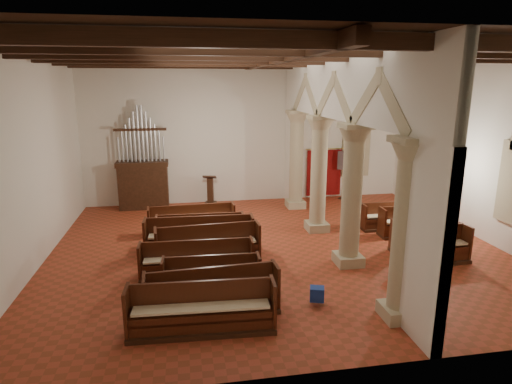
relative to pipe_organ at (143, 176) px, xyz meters
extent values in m
plane|color=#9F3922|center=(4.50, -5.50, -1.37)|extent=(14.00, 14.00, 0.00)
plane|color=#312010|center=(4.50, -5.50, 4.63)|extent=(14.00, 14.00, 0.00)
cube|color=white|center=(4.50, 0.50, 1.63)|extent=(14.00, 0.02, 6.00)
cube|color=white|center=(4.50, -11.50, 1.63)|extent=(14.00, 0.02, 6.00)
cube|color=white|center=(-2.50, -5.50, 1.63)|extent=(0.02, 12.00, 6.00)
cube|color=white|center=(11.50, -5.50, 1.63)|extent=(0.02, 12.00, 6.00)
cube|color=tan|center=(6.30, -10.00, -1.22)|extent=(0.75, 0.75, 0.30)
cylinder|color=tan|center=(6.30, -10.00, 0.58)|extent=(0.56, 0.56, 3.30)
cube|color=tan|center=(6.30, -7.00, -1.22)|extent=(0.75, 0.75, 0.30)
cylinder|color=tan|center=(6.30, -7.00, 0.58)|extent=(0.56, 0.56, 3.30)
cube|color=tan|center=(6.30, -4.00, -1.22)|extent=(0.75, 0.75, 0.30)
cylinder|color=tan|center=(6.30, -4.00, 0.58)|extent=(0.56, 0.56, 3.30)
cube|color=tan|center=(6.30, -1.00, -1.22)|extent=(0.75, 0.75, 0.30)
cylinder|color=tan|center=(6.30, -1.00, 0.58)|extent=(0.56, 0.56, 3.30)
cube|color=white|center=(6.30, -5.50, 3.66)|extent=(0.25, 11.90, 1.93)
cube|color=#367B5A|center=(11.48, -3.00, 0.83)|extent=(0.03, 1.00, 2.20)
cube|color=#367B5A|center=(9.50, 0.48, 0.83)|extent=(1.00, 0.03, 2.20)
cube|color=#3E2114|center=(0.00, 0.00, -0.47)|extent=(2.00, 0.80, 1.80)
cube|color=#3E2114|center=(0.00, 0.00, 0.53)|extent=(2.10, 0.85, 0.20)
cube|color=#3C2713|center=(2.77, 0.00, -1.32)|extent=(0.58, 0.58, 0.11)
cube|color=#3C2713|center=(2.77, 0.00, -0.77)|extent=(0.28, 0.28, 1.19)
cube|color=#3C2713|center=(2.77, -0.09, -0.12)|extent=(0.62, 0.53, 0.21)
cube|color=#A01113|center=(8.00, 0.42, -0.22)|extent=(1.60, 0.06, 2.10)
cylinder|color=gold|center=(8.00, 0.40, 0.88)|extent=(1.80, 0.04, 0.04)
cone|color=#3E2114|center=(8.75, -0.01, -1.31)|extent=(0.35, 0.35, 0.12)
cylinder|color=gold|center=(8.75, -0.01, -0.19)|extent=(0.04, 0.04, 2.37)
cylinder|color=gold|center=(8.75, -0.01, 0.90)|extent=(0.21, 0.67, 0.03)
cube|color=navy|center=(8.75, -0.03, 0.40)|extent=(0.53, 0.16, 0.84)
cube|color=navy|center=(4.69, -9.10, -1.10)|extent=(0.40, 0.36, 0.33)
cube|color=navy|center=(3.62, -8.52, -1.10)|extent=(0.42, 0.38, 0.34)
cube|color=#16339B|center=(3.48, -5.64, -1.10)|extent=(0.39, 0.33, 0.34)
cylinder|color=white|center=(2.82, -9.50, -1.21)|extent=(0.91, 0.19, 0.09)
cylinder|color=silver|center=(2.20, -8.75, -1.21)|extent=(0.89, 0.30, 0.09)
cube|color=#3E2114|center=(1.94, -9.80, -1.32)|extent=(3.13, 0.87, 0.10)
cube|color=#4F2411|center=(1.94, -9.85, -1.04)|extent=(2.97, 0.55, 0.46)
cube|color=#4F2411|center=(1.94, -9.62, -0.78)|extent=(2.95, 0.22, 0.97)
cube|color=#4F2411|center=(0.43, -9.78, -0.78)|extent=(0.10, 0.62, 0.97)
cube|color=#4F2411|center=(3.46, -9.78, -0.78)|extent=(0.10, 0.62, 0.97)
cube|color=#FFEEBC|center=(1.94, -9.85, -0.78)|extent=(2.85, 0.51, 0.05)
cube|color=#3E2114|center=(2.22, -9.14, -1.32)|extent=(3.06, 0.88, 0.10)
cube|color=#502711|center=(2.22, -9.19, -1.04)|extent=(2.89, 0.57, 0.46)
cube|color=#502711|center=(2.22, -8.96, -0.78)|extent=(2.87, 0.23, 0.97)
cube|color=#502711|center=(0.74, -9.12, -0.78)|extent=(0.11, 0.62, 0.97)
cube|color=#502711|center=(3.69, -9.12, -0.78)|extent=(0.11, 0.62, 0.97)
cube|color=#FFEEBC|center=(2.22, -9.19, -0.78)|extent=(2.77, 0.52, 0.05)
cube|color=#3E2114|center=(2.26, -8.13, -1.33)|extent=(2.45, 0.74, 0.09)
cube|color=#4D1310|center=(2.26, -8.18, -1.07)|extent=(2.29, 0.46, 0.41)
cube|color=#4D1310|center=(2.26, -7.97, -0.85)|extent=(2.27, 0.16, 0.87)
cube|color=#4D1310|center=(1.09, -8.11, -0.85)|extent=(0.09, 0.55, 0.87)
cube|color=#4D1310|center=(3.44, -8.11, -0.85)|extent=(0.09, 0.55, 0.87)
cube|color=#FFEEBC|center=(2.26, -8.18, -0.85)|extent=(2.19, 0.42, 0.05)
cube|color=#3E2114|center=(1.94, -7.08, -1.32)|extent=(3.09, 0.75, 0.09)
cube|color=#43170E|center=(1.94, -7.12, -1.07)|extent=(2.93, 0.47, 0.42)
cube|color=#43170E|center=(1.94, -6.91, -0.83)|extent=(2.92, 0.16, 0.89)
cube|color=#43170E|center=(0.44, -7.06, -0.83)|extent=(0.08, 0.57, 0.89)
cube|color=#43170E|center=(3.44, -7.06, -0.83)|extent=(0.08, 0.57, 0.89)
cube|color=#FFEEBC|center=(1.94, -7.12, -0.83)|extent=(2.81, 0.43, 0.05)
cube|color=#3E2114|center=(2.30, -6.19, -1.32)|extent=(3.07, 0.93, 0.11)
cube|color=#441C0E|center=(2.30, -6.24, -1.03)|extent=(2.90, 0.60, 0.48)
cube|color=#441C0E|center=(2.30, -5.99, -0.76)|extent=(2.88, 0.25, 1.01)
cube|color=#441C0E|center=(0.82, -6.16, -0.76)|extent=(0.11, 0.64, 1.01)
cube|color=#441C0E|center=(3.79, -6.16, -0.76)|extent=(0.11, 0.64, 1.01)
cube|color=#FFEEBC|center=(2.30, -6.24, -0.76)|extent=(2.79, 0.55, 0.05)
cube|color=#3E2114|center=(2.09, -5.37, -1.32)|extent=(3.37, 0.87, 0.11)
cube|color=#501C11|center=(2.09, -5.42, -1.02)|extent=(3.21, 0.54, 0.48)
cube|color=#501C11|center=(2.09, -5.17, -0.76)|extent=(3.19, 0.19, 1.01)
cube|color=#501C11|center=(0.45, -5.34, -0.76)|extent=(0.10, 0.64, 1.01)
cube|color=#501C11|center=(3.72, -5.34, -0.76)|extent=(0.10, 0.64, 1.01)
cube|color=#FFEEBC|center=(2.09, -5.42, -0.76)|extent=(3.08, 0.50, 0.05)
cube|color=#3E2114|center=(2.14, -4.59, -1.32)|extent=(2.89, 0.75, 0.09)
cube|color=#42150E|center=(2.14, -4.64, -1.07)|extent=(2.73, 0.46, 0.42)
cube|color=#42150E|center=(2.14, -4.43, -0.84)|extent=(2.72, 0.16, 0.88)
cube|color=#42150E|center=(0.74, -4.57, -0.84)|extent=(0.08, 0.56, 0.88)
cube|color=#42150E|center=(3.54, -4.57, -0.84)|extent=(0.08, 0.56, 0.88)
cube|color=#FFEEBC|center=(2.14, -4.64, -0.84)|extent=(2.62, 0.42, 0.05)
cube|color=#3E2114|center=(1.90, -3.55, -1.32)|extent=(3.03, 0.82, 0.09)
cube|color=#421F0E|center=(1.90, -3.59, -1.06)|extent=(2.87, 0.53, 0.43)
cube|color=#421F0E|center=(1.90, -3.37, -0.83)|extent=(2.85, 0.21, 0.90)
cube|color=#421F0E|center=(0.43, -3.53, -0.83)|extent=(0.10, 0.57, 0.90)
cube|color=#421F0E|center=(3.36, -3.53, -0.83)|extent=(0.10, 0.57, 0.90)
cube|color=#FFEEBC|center=(1.90, -3.59, -0.83)|extent=(2.75, 0.48, 0.05)
cube|color=#3E2114|center=(8.96, -7.30, -1.32)|extent=(1.81, 0.78, 0.10)
cube|color=#4E1810|center=(8.96, -7.35, -1.04)|extent=(1.65, 0.47, 0.46)
cube|color=#4E1810|center=(8.96, -7.12, -0.78)|extent=(1.64, 0.13, 0.98)
cube|color=#4E1810|center=(8.10, -7.28, -0.78)|extent=(0.09, 0.62, 0.98)
cube|color=#4E1810|center=(9.81, -7.28, -0.78)|extent=(0.09, 0.62, 0.98)
cube|color=#FFEEBC|center=(8.96, -7.35, -0.78)|extent=(1.58, 0.43, 0.05)
cube|color=#3E2114|center=(8.85, -6.54, -1.32)|extent=(1.86, 0.81, 0.10)
cube|color=#421F0E|center=(8.85, -6.59, -1.05)|extent=(1.70, 0.50, 0.45)
cube|color=#421F0E|center=(8.85, -6.36, -0.79)|extent=(1.68, 0.17, 0.95)
cube|color=#421F0E|center=(7.97, -6.52, -0.79)|extent=(0.11, 0.60, 0.95)
cube|color=#421F0E|center=(9.73, -6.52, -0.79)|extent=(0.11, 0.60, 0.95)
cube|color=#FFEEBC|center=(8.85, -6.59, -0.79)|extent=(1.63, 0.46, 0.05)
cube|color=#3E2114|center=(9.24, -5.10, -1.32)|extent=(2.05, 0.75, 0.10)
cube|color=#4A160F|center=(9.24, -5.15, -1.05)|extent=(1.89, 0.46, 0.44)
cube|color=#4A160F|center=(9.24, -4.92, -0.81)|extent=(1.88, 0.13, 0.93)
cube|color=#4A160F|center=(8.26, -5.08, -0.81)|extent=(0.09, 0.59, 0.93)
cube|color=#4A160F|center=(10.22, -5.08, -0.81)|extent=(0.09, 0.59, 0.93)
cube|color=#FFEEBC|center=(9.24, -5.15, -0.81)|extent=(1.81, 0.41, 0.05)
cube|color=#3E2114|center=(8.86, -4.26, -1.33)|extent=(1.94, 0.64, 0.09)
cube|color=#42180E|center=(8.86, -4.31, -1.08)|extent=(1.79, 0.36, 0.41)
cube|color=#42180E|center=(8.86, -4.10, -0.85)|extent=(1.79, 0.06, 0.86)
cube|color=#42180E|center=(7.93, -4.24, -0.85)|extent=(0.06, 0.55, 0.86)
cube|color=#42180E|center=(9.80, -4.24, -0.85)|extent=(0.06, 0.55, 0.86)
cube|color=#FFEEBC|center=(8.86, -4.31, -0.85)|extent=(1.72, 0.33, 0.05)
camera|label=1|loc=(1.71, -17.95, 3.73)|focal=30.00mm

